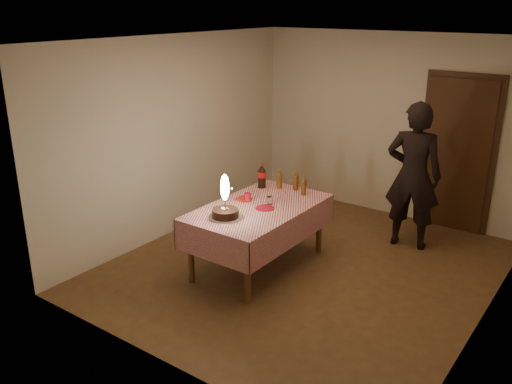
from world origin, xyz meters
TOP-DOWN VIEW (x-y plane):
  - ground at (0.00, 0.00)m, footprint 4.00×4.50m
  - room_shell at (0.03, 0.08)m, footprint 4.04×4.54m
  - dining_table at (-0.45, -0.30)m, footprint 1.02×1.72m
  - birthday_cake at (-0.54, -0.79)m, footprint 0.36×0.36m
  - red_plate at (-0.35, -0.32)m, footprint 0.22×0.22m
  - red_cup at (-0.65, -0.25)m, footprint 0.08×0.08m
  - clear_cup at (-0.39, -0.17)m, footprint 0.07×0.07m
  - napkin_stack at (-0.72, -0.23)m, footprint 0.15×0.15m
  - cola_bottle at (-0.80, 0.26)m, footprint 0.10×0.10m
  - amber_bottle_left at (-0.61, 0.37)m, footprint 0.06×0.06m
  - amber_bottle_right at (-0.23, 0.34)m, footprint 0.06×0.06m
  - amber_bottle_mid at (-0.41, 0.43)m, footprint 0.06×0.06m
  - photographer at (0.75, 1.32)m, footprint 0.75×0.56m

SIDE VIEW (x-z plane):
  - ground at x=0.00m, z-range -0.01..0.01m
  - dining_table at x=-0.45m, z-range 0.28..1.04m
  - red_plate at x=-0.35m, z-range 0.76..0.77m
  - napkin_stack at x=-0.72m, z-range 0.76..0.78m
  - clear_cup at x=-0.39m, z-range 0.76..0.85m
  - red_cup at x=-0.65m, z-range 0.76..0.86m
  - birthday_cake at x=-0.54m, z-range 0.63..1.12m
  - amber_bottle_left at x=-0.61m, z-range 0.76..1.01m
  - amber_bottle_right at x=-0.23m, z-range 0.76..1.01m
  - amber_bottle_mid at x=-0.41m, z-range 0.76..1.01m
  - cola_bottle at x=-0.80m, z-range 0.76..1.08m
  - photographer at x=0.75m, z-range 0.00..1.87m
  - room_shell at x=0.03m, z-range 0.34..2.96m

